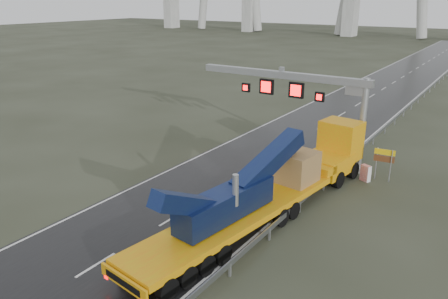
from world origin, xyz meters
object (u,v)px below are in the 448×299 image
Objects in this scene: sign_gantry at (305,92)px; exit_sign_pair at (384,158)px; heavy_haul_truck at (283,179)px; striped_barrier at (365,173)px.

sign_gantry is 7.98m from exit_sign_pair.
sign_gantry is 6.06× the size of exit_sign_pair.
heavy_haul_truck is at bearing -124.26° from exit_sign_pair.
exit_sign_pair is 2.04× the size of striped_barrier.
heavy_haul_truck is 8.89m from exit_sign_pair.
exit_sign_pair is (4.19, 7.84, -0.20)m from heavy_haul_truck.
striped_barrier is (-1.00, -0.75, -1.12)m from exit_sign_pair.
sign_gantry is 0.70× the size of heavy_haul_truck.
exit_sign_pair is 1.68m from striped_barrier.
sign_gantry is at bearing -172.84° from striped_barrier.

